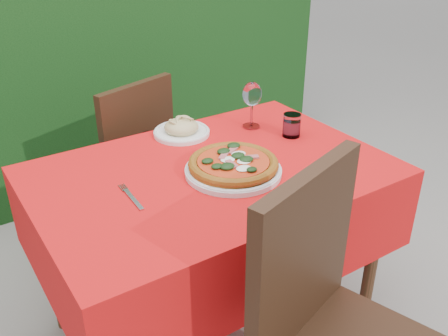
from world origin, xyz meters
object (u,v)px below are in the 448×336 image
chair_far (127,158)px  fork (133,199)px  pizza_plate (233,166)px  pasta_plate (182,129)px  wine_glass (252,96)px  chair_near (334,324)px  water_glass (292,126)px

chair_far → fork: chair_far is taller
chair_far → pizza_plate: size_ratio=2.38×
chair_far → fork: (-0.27, -0.73, 0.23)m
pizza_plate → pasta_plate: (0.01, 0.39, -0.01)m
pasta_plate → wine_glass: 0.32m
chair_near → wine_glass: bearing=50.2°
fork → pizza_plate: bearing=-1.8°
chair_far → pizza_plate: bearing=79.9°
pizza_plate → wine_glass: 0.44m
pasta_plate → chair_near: bearing=-95.2°
chair_near → pasta_plate: (0.09, 1.00, 0.19)m
chair_near → water_glass: chair_near is taller
chair_far → pasta_plate: bearing=89.3°
chair_far → water_glass: bearing=110.1°
pasta_plate → fork: (-0.38, -0.37, -0.02)m
fork → pasta_plate: bearing=46.2°
chair_far → water_glass: (0.48, -0.62, 0.27)m
pasta_plate → water_glass: (0.37, -0.26, 0.02)m
chair_far → pizza_plate: (0.10, -0.76, 0.26)m
pizza_plate → pasta_plate: 0.39m
chair_near → chair_far: size_ratio=1.12×
water_glass → fork: (-0.75, -0.11, -0.04)m
pasta_plate → wine_glass: wine_glass is taller
pizza_plate → wine_glass: wine_glass is taller
pasta_plate → chair_far: bearing=106.8°
wine_glass → fork: size_ratio=1.02×
pasta_plate → water_glass: bearing=-35.1°
chair_near → wine_glass: size_ratio=5.07×
chair_far → chair_near: bearing=73.2°
chair_near → fork: size_ratio=5.16×
pizza_plate → fork: bearing=175.9°
pizza_plate → chair_far: bearing=97.3°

